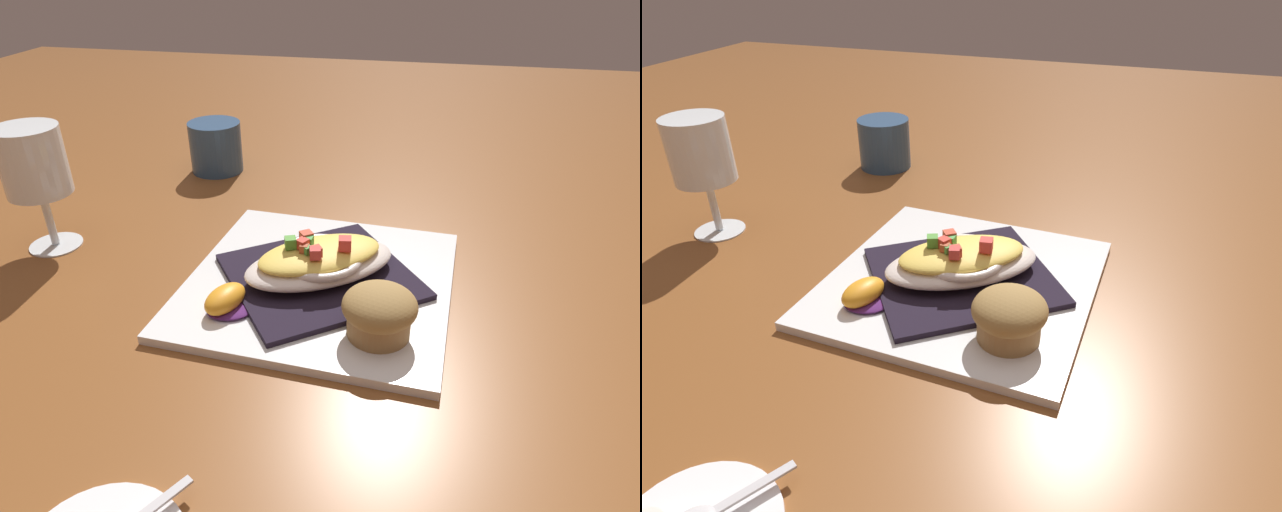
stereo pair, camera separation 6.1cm
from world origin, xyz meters
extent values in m
plane|color=brown|center=(0.00, 0.00, 0.00)|extent=(2.60, 2.60, 0.00)
cube|color=white|center=(0.00, 0.00, 0.01)|extent=(0.31, 0.31, 0.01)
cube|color=black|center=(0.00, 0.00, 0.01)|extent=(0.26, 0.26, 0.01)
ellipsoid|color=silver|center=(0.00, 0.00, 0.03)|extent=(0.20, 0.18, 0.03)
torus|color=silver|center=(0.00, 0.00, 0.04)|extent=(0.14, 0.14, 0.01)
ellipsoid|color=#F0CD54|center=(0.00, 0.00, 0.04)|extent=(0.16, 0.14, 0.02)
cube|color=red|center=(-0.02, -0.01, 0.06)|extent=(0.02, 0.02, 0.01)
cube|color=#CE3C37|center=(0.00, -0.02, 0.06)|extent=(0.01, 0.01, 0.01)
cube|color=#B34F2E|center=(-0.01, -0.02, 0.06)|extent=(0.01, 0.01, 0.01)
cube|color=green|center=(-0.01, 0.00, 0.06)|extent=(0.01, 0.01, 0.01)
cube|color=#C74531|center=(0.00, -0.02, 0.06)|extent=(0.02, 0.02, 0.01)
cube|color=#CD482F|center=(-0.02, 0.01, 0.06)|extent=(0.02, 0.02, 0.01)
cube|color=#4F9B36|center=(-0.03, -0.01, 0.06)|extent=(0.02, 0.02, 0.01)
cube|color=red|center=(0.03, 0.00, 0.06)|extent=(0.02, 0.02, 0.01)
cube|color=#4DA346|center=(-0.01, -0.02, 0.06)|extent=(0.01, 0.01, 0.01)
cylinder|color=#9A7243|center=(0.08, -0.09, 0.02)|extent=(0.06, 0.06, 0.02)
ellipsoid|color=olive|center=(0.08, -0.09, 0.04)|extent=(0.07, 0.07, 0.04)
ellipsoid|color=#4C0F23|center=(0.08, -0.09, 0.05)|extent=(0.03, 0.03, 0.01)
ellipsoid|color=#4E1F5F|center=(-0.08, -0.08, 0.01)|extent=(0.06, 0.05, 0.01)
ellipsoid|color=orange|center=(-0.09, -0.08, 0.02)|extent=(0.05, 0.06, 0.02)
cylinder|color=#2E4C71|center=(-0.25, 0.31, 0.04)|extent=(0.09, 0.09, 0.08)
torus|color=#2E4C71|center=(-0.27, 0.36, 0.04)|extent=(0.03, 0.05, 0.05)
cylinder|color=#4C2D14|center=(-0.25, 0.31, 0.03)|extent=(0.07, 0.07, 0.05)
cylinder|color=white|center=(-0.36, 0.02, 0.00)|extent=(0.07, 0.07, 0.00)
cylinder|color=white|center=(-0.36, 0.02, 0.04)|extent=(0.01, 0.01, 0.07)
cylinder|color=white|center=(-0.36, 0.02, 0.12)|extent=(0.08, 0.08, 0.08)
cylinder|color=silver|center=(-0.36, 0.02, 0.10)|extent=(0.07, 0.07, 0.04)
cube|color=silver|center=(-0.05, -0.31, 0.01)|extent=(0.04, 0.06, 0.00)
camera|label=1|loc=(0.11, -0.51, 0.35)|focal=30.40mm
camera|label=2|loc=(0.17, -0.49, 0.35)|focal=30.40mm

